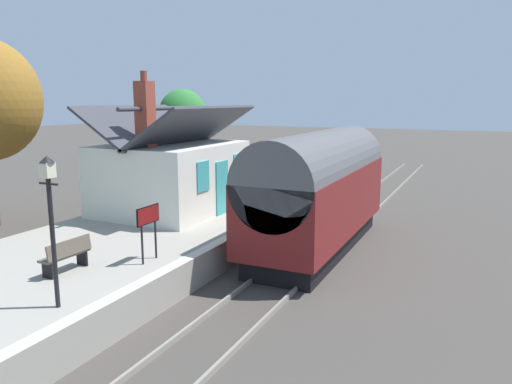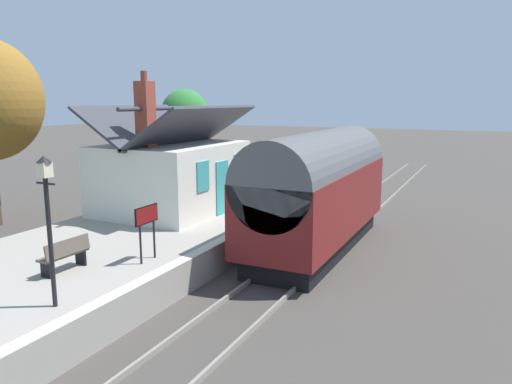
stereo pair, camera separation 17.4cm
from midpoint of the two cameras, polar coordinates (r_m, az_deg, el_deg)
name	(u,v)px [view 1 (the left image)]	position (r m, az deg, el deg)	size (l,w,h in m)	color
ground_plane	(295,245)	(18.63, 4.29, -6.23)	(160.00, 160.00, 0.00)	#423D38
platform	(196,221)	(20.40, -7.29, -3.36)	(32.00, 6.77, 0.98)	gray
platform_edge_coping	(266,217)	(18.80, 0.97, -2.91)	(32.00, 0.36, 0.02)	beige
rail_near	(337,249)	(18.13, 9.11, -6.59)	(52.00, 0.08, 0.14)	gray
rail_far	(299,244)	(18.55, 4.81, -6.09)	(52.00, 0.08, 0.14)	gray
train	(319,190)	(17.79, 7.05, 0.26)	(9.19, 2.73, 4.32)	black
station_building	(171,174)	(20.04, -10.13, 2.08)	(5.97, 4.66, 5.46)	silver
bench_near_building	(67,255)	(13.73, -21.54, -6.79)	(1.41, 0.48, 0.88)	brown
bench_by_lamp	(284,174)	(26.76, 3.13, 2.16)	(1.41, 0.48, 0.88)	brown
planter_under_sign	(228,173)	(27.98, -3.42, 2.20)	(0.35, 0.35, 0.65)	#9E5138
planter_edge_near	(285,183)	(24.21, 3.15, 1.07)	(0.43, 0.43, 0.81)	black
planter_corner_building	(260,177)	(25.06, 0.28, 1.78)	(0.68, 0.68, 1.05)	teal
planter_bench_right	(267,171)	(28.40, 1.11, 2.50)	(0.48, 0.48, 0.72)	teal
planter_edge_far	(285,168)	(30.54, 3.26, 2.82)	(1.00, 0.32, 0.57)	#9E5138
lamp_post_platform	(50,202)	(11.09, -23.30, -1.07)	(0.32, 0.50, 3.29)	black
station_sign_board	(148,220)	(13.78, -12.81, -3.16)	(0.96, 0.06, 1.57)	black
tree_distant	(183,114)	(33.00, -8.70, 8.99)	(3.08, 3.12, 6.13)	#4C3828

